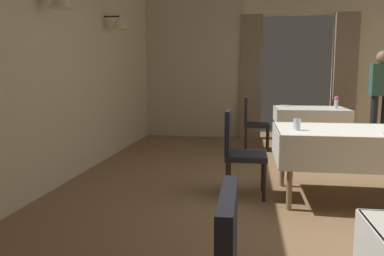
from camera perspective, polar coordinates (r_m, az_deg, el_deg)
name	(u,v)px	position (r m, az deg, el deg)	size (l,w,h in m)	color
ground	(342,206)	(4.14, 21.73, -10.91)	(10.08, 10.08, 0.00)	olive
wall_left	(38,56)	(4.44, -22.29, 10.07)	(0.49, 8.40, 3.00)	beige
wall_back	(297,65)	(8.05, 15.54, 9.17)	(6.40, 0.27, 3.00)	beige
dining_table_mid	(346,139)	(4.21, 22.26, -1.52)	(1.43, 1.05, 0.75)	olive
dining_table_far	(310,113)	(6.79, 17.45, 2.13)	(1.19, 1.00, 0.75)	olive
chair_mid_left	(239,148)	(4.11, 7.07, -3.08)	(0.44, 0.44, 0.93)	black
chair_far_left	(252,120)	(6.72, 9.11, 1.14)	(0.44, 0.44, 0.93)	black
glass_mid_b	(297,124)	(3.94, 15.57, 0.52)	(0.07, 0.07, 0.12)	silver
flower_vase_far	(336,102)	(6.79, 20.97, 3.73)	(0.07, 0.07, 0.21)	silver
plate_far_b	(285,106)	(7.08, 13.91, 3.30)	(0.23, 0.23, 0.01)	white
person_diner_standing_aside	(381,92)	(7.32, 26.64, 4.94)	(0.36, 0.22, 1.72)	black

